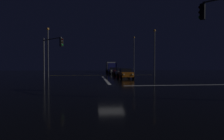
{
  "coord_description": "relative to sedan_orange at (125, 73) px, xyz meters",
  "views": [
    {
      "loc": [
        -1.8,
        -17.2,
        2.0
      ],
      "look_at": [
        1.38,
        11.86,
        1.29
      ],
      "focal_mm": 28.29,
      "sensor_mm": 36.0,
      "label": 1
    }
  ],
  "objects": [
    {
      "name": "ground",
      "position": [
        -3.33,
        -10.2,
        -0.85
      ],
      "size": [
        120.0,
        120.0,
        0.1
      ],
      "primitive_type": "cube",
      "color": "black"
    },
    {
      "name": "stop_line_north",
      "position": [
        -3.33,
        -1.94,
        -0.8
      ],
      "size": [
        0.35,
        14.15,
        0.01
      ],
      "color": "white",
      "rests_on": "ground"
    },
    {
      "name": "centre_line_ns",
      "position": [
        -3.33,
        9.66,
        -0.8
      ],
      "size": [
        22.0,
        0.15,
        0.01
      ],
      "color": "yellow",
      "rests_on": "ground"
    },
    {
      "name": "crosswalk_bar_east",
      "position": [
        5.04,
        -10.2,
        -0.8
      ],
      "size": [
        14.15,
        0.4,
        0.01
      ],
      "color": "white",
      "rests_on": "ground"
    },
    {
      "name": "sedan_orange",
      "position": [
        0.0,
        0.0,
        0.0
      ],
      "size": [
        2.02,
        4.33,
        1.57
      ],
      "color": "#C66014",
      "rests_on": "ground"
    },
    {
      "name": "sedan_silver",
      "position": [
        0.14,
        5.24,
        0.0
      ],
      "size": [
        2.02,
        4.33,
        1.57
      ],
      "color": "#B7B7BC",
      "rests_on": "ground"
    },
    {
      "name": "sedan_red",
      "position": [
        0.33,
        11.35,
        0.0
      ],
      "size": [
        2.02,
        4.33,
        1.57
      ],
      "color": "maroon",
      "rests_on": "ground"
    },
    {
      "name": "sedan_gray",
      "position": [
        0.09,
        17.89,
        0.0
      ],
      "size": [
        2.02,
        4.33,
        1.57
      ],
      "color": "slate",
      "rests_on": "ground"
    },
    {
      "name": "box_truck",
      "position": [
        0.27,
        25.23,
        0.91
      ],
      "size": [
        2.68,
        8.28,
        3.08
      ],
      "color": "navy",
      "rests_on": "ground"
    },
    {
      "name": "traffic_signal_nw",
      "position": [
        -10.7,
        -2.83,
        3.28
      ],
      "size": [
        3.25,
        3.25,
        5.89
      ],
      "color": "#4C4C51",
      "rests_on": "ground"
    },
    {
      "name": "streetlamp_left_near",
      "position": [
        -12.69,
        3.66,
        4.11
      ],
      "size": [
        0.44,
        0.44,
        8.46
      ],
      "color": "#424247",
      "rests_on": "ground"
    },
    {
      "name": "streetlamp_right_far",
      "position": [
        6.04,
        19.66,
        4.85
      ],
      "size": [
        0.44,
        0.44,
        9.89
      ],
      "color": "#424247",
      "rests_on": "ground"
    },
    {
      "name": "streetlamp_right_near",
      "position": [
        6.04,
        3.66,
        4.17
      ],
      "size": [
        0.44,
        0.44,
        8.59
      ],
      "color": "#424247",
      "rests_on": "ground"
    }
  ]
}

